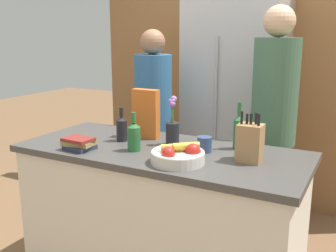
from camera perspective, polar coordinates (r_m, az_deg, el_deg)
name	(u,v)px	position (r m, az deg, el deg)	size (l,w,h in m)	color
kitchen_island	(161,218)	(2.51, -1.01, -13.25)	(1.72, 0.73, 0.91)	silver
back_wall_wood	(244,64)	(3.74, 11.03, 8.83)	(2.92, 0.12, 2.60)	olive
refrigerator	(235,109)	(3.43, 9.67, 2.50)	(0.78, 0.63, 1.89)	#B7B7BC
fruit_bowl	(179,155)	(2.08, 1.53, -4.22)	(0.29, 0.29, 0.11)	silver
knife_block	(250,142)	(2.13, 11.80, -2.35)	(0.13, 0.11, 0.27)	#A87A4C
flower_vase	(172,129)	(2.39, 0.66, -0.49)	(0.08, 0.08, 0.30)	#232328
cereal_box	(146,114)	(2.56, -3.22, 1.78)	(0.18, 0.06, 0.32)	orange
coffee_mug	(205,144)	(2.28, 5.36, -2.64)	(0.08, 0.12, 0.09)	#334770
book_stack	(79,143)	(2.37, -12.77, -2.49)	(0.19, 0.15, 0.07)	#2D334C
bottle_oil	(134,136)	(2.29, -4.98, -1.41)	(0.08, 0.08, 0.23)	#286633
bottle_vinegar	(239,131)	(2.35, 10.21, -0.67)	(0.06, 0.06, 0.28)	#286633
bottle_wine	(122,128)	(2.51, -6.73, -0.27)	(0.07, 0.07, 0.22)	black
person_at_sink	(153,120)	(3.07, -2.14, 0.87)	(0.29, 0.29, 1.61)	#383842
person_in_blue	(273,121)	(2.73, 15.03, 0.72)	(0.30, 0.30, 1.75)	#383842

